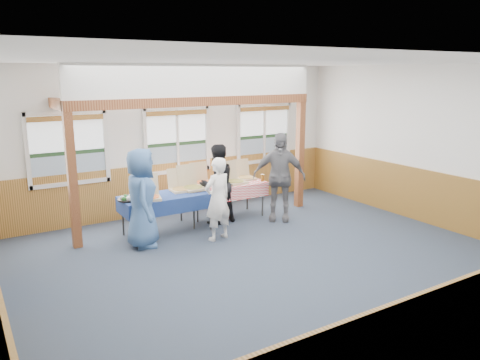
# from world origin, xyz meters

# --- Properties ---
(floor) EXTENTS (8.00, 8.00, 0.00)m
(floor) POSITION_xyz_m (0.00, 0.00, 0.00)
(floor) COLOR #293044
(floor) RESTS_ON ground
(ceiling) EXTENTS (8.00, 8.00, 0.00)m
(ceiling) POSITION_xyz_m (0.00, 0.00, 3.20)
(ceiling) COLOR white
(ceiling) RESTS_ON wall_back
(wall_back) EXTENTS (8.00, 0.00, 8.00)m
(wall_back) POSITION_xyz_m (0.00, 3.50, 1.60)
(wall_back) COLOR silver
(wall_back) RESTS_ON floor
(wall_front) EXTENTS (8.00, 0.00, 8.00)m
(wall_front) POSITION_xyz_m (0.00, -3.50, 1.60)
(wall_front) COLOR silver
(wall_front) RESTS_ON floor
(wall_right) EXTENTS (0.00, 8.00, 8.00)m
(wall_right) POSITION_xyz_m (4.00, 0.00, 1.60)
(wall_right) COLOR silver
(wall_right) RESTS_ON floor
(wainscot_back) EXTENTS (7.98, 0.05, 1.10)m
(wainscot_back) POSITION_xyz_m (0.00, 3.48, 0.55)
(wainscot_back) COLOR brown
(wainscot_back) RESTS_ON floor
(wainscot_front) EXTENTS (7.98, 0.05, 1.10)m
(wainscot_front) POSITION_xyz_m (0.00, -3.48, 0.55)
(wainscot_front) COLOR brown
(wainscot_front) RESTS_ON floor
(wainscot_right) EXTENTS (0.05, 6.98, 1.10)m
(wainscot_right) POSITION_xyz_m (3.98, 0.00, 0.55)
(wainscot_right) COLOR brown
(wainscot_right) RESTS_ON floor
(window_left) EXTENTS (1.56, 0.10, 1.46)m
(window_left) POSITION_xyz_m (-2.30, 3.46, 1.68)
(window_left) COLOR silver
(window_left) RESTS_ON wall_back
(window_mid) EXTENTS (1.56, 0.10, 1.46)m
(window_mid) POSITION_xyz_m (0.00, 3.46, 1.68)
(window_mid) COLOR silver
(window_mid) RESTS_ON wall_back
(window_right) EXTENTS (1.56, 0.10, 1.46)m
(window_right) POSITION_xyz_m (2.30, 3.46, 1.68)
(window_right) COLOR silver
(window_right) RESTS_ON wall_back
(post_left) EXTENTS (0.15, 0.15, 2.40)m
(post_left) POSITION_xyz_m (-2.50, 2.30, 1.20)
(post_left) COLOR #5E2A15
(post_left) RESTS_ON floor
(post_right) EXTENTS (0.15, 0.15, 2.40)m
(post_right) POSITION_xyz_m (2.50, 2.30, 1.20)
(post_right) COLOR #5E2A15
(post_right) RESTS_ON floor
(cross_beam) EXTENTS (5.15, 0.18, 0.18)m
(cross_beam) POSITION_xyz_m (0.00, 2.30, 2.49)
(cross_beam) COLOR #5E2A15
(cross_beam) RESTS_ON post_left
(table_left) EXTENTS (1.82, 0.94, 0.76)m
(table_left) POSITION_xyz_m (-0.82, 2.17, 0.70)
(table_left) COLOR #333333
(table_left) RESTS_ON floor
(table_right) EXTENTS (1.94, 1.18, 0.76)m
(table_right) POSITION_xyz_m (0.53, 2.41, 0.70)
(table_right) COLOR #333333
(table_right) RESTS_ON floor
(pizza_box_a) EXTENTS (0.50, 0.56, 0.43)m
(pizza_box_a) POSITION_xyz_m (-1.21, 2.06, 0.82)
(pizza_box_a) COLOR tan
(pizza_box_a) RESTS_ON table_left
(pizza_box_b) EXTENTS (0.41, 0.49, 0.42)m
(pizza_box_b) POSITION_xyz_m (-0.47, 2.33, 0.82)
(pizza_box_b) COLOR tan
(pizza_box_b) RESTS_ON table_left
(pizza_box_c) EXTENTS (0.45, 0.54, 0.47)m
(pizza_box_c) POSITION_xyz_m (-0.22, 2.31, 0.83)
(pizza_box_c) COLOR tan
(pizza_box_c) RESTS_ON table_right
(pizza_box_d) EXTENTS (0.41, 0.49, 0.43)m
(pizza_box_d) POSITION_xyz_m (0.18, 2.60, 0.82)
(pizza_box_d) COLOR tan
(pizza_box_d) RESTS_ON table_right
(pizza_box_e) EXTENTS (0.44, 0.53, 0.44)m
(pizza_box_e) POSITION_xyz_m (0.78, 2.33, 0.82)
(pizza_box_e) COLOR tan
(pizza_box_e) RESTS_ON table_right
(pizza_box_f) EXTENTS (0.41, 0.49, 0.41)m
(pizza_box_f) POSITION_xyz_m (1.18, 2.55, 0.82)
(pizza_box_f) COLOR tan
(pizza_box_f) RESTS_ON table_right
(veggie_tray) EXTENTS (0.39, 0.39, 0.09)m
(veggie_tray) POSITION_xyz_m (-1.57, 2.17, 0.79)
(veggie_tray) COLOR black
(veggie_tray) RESTS_ON table_left
(drink_glass) EXTENTS (0.07, 0.07, 0.15)m
(drink_glass) POSITION_xyz_m (1.38, 2.16, 0.83)
(drink_glass) COLOR #8C5817
(drink_glass) RESTS_ON table_right
(woman_white) EXTENTS (0.62, 0.47, 1.55)m
(woman_white) POSITION_xyz_m (-0.17, 1.33, 0.77)
(woman_white) COLOR white
(woman_white) RESTS_ON floor
(woman_black) EXTENTS (0.85, 0.69, 1.64)m
(woman_black) POSITION_xyz_m (0.30, 2.22, 0.82)
(woman_black) COLOR black
(woman_black) RESTS_ON floor
(man_blue) EXTENTS (0.77, 0.98, 1.77)m
(man_blue) POSITION_xyz_m (-1.48, 1.73, 0.88)
(man_blue) COLOR #3E649B
(man_blue) RESTS_ON floor
(person_grey) EXTENTS (1.13, 1.03, 1.86)m
(person_grey) POSITION_xyz_m (1.49, 1.71, 0.93)
(person_grey) COLOR slate
(person_grey) RESTS_ON floor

